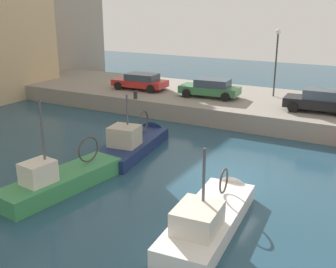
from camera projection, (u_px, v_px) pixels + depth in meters
water_surface at (229, 177)px, 19.33m from camera, size 80.00×80.00×0.00m
quay_wall at (289, 111)px, 28.73m from camera, size 9.00×56.00×1.20m
fishing_boat_navy at (134, 147)px, 22.90m from camera, size 6.98×2.88×4.21m
fishing_boat_green at (68, 185)px, 18.26m from camera, size 6.79×2.51×4.93m
fishing_boat_white at (212, 221)px, 15.22m from camera, size 6.91×2.37×4.17m
parked_car_green at (211, 88)px, 29.96m from camera, size 2.24×4.43×1.34m
parked_car_black at (321, 101)px, 25.89m from camera, size 2.09×4.32×1.45m
parked_car_red at (141, 81)px, 32.62m from camera, size 2.26×4.38×1.28m
mooring_bollard_north at (135, 95)px, 29.62m from camera, size 0.28×0.28×0.55m
quay_streetlamp at (277, 52)px, 29.53m from camera, size 0.36×0.36×4.83m
waterfront_building_west at (43, 9)px, 43.52m from camera, size 11.04×7.69×14.29m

